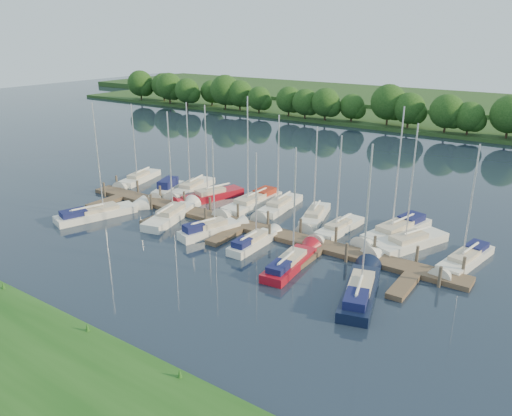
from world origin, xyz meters
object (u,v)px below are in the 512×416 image
Objects in this scene: motorboat at (168,190)px; sailboat_s_2 at (211,231)px; sailboat_n_0 at (138,179)px; sailboat_n_5 at (279,207)px; dock at (240,228)px.

sailboat_s_2 is at bearing 132.92° from motorboat.
sailboat_n_5 reaches higher than sailboat_n_0.
motorboat is 13.46m from sailboat_n_5.
sailboat_s_2 is at bearing -123.97° from dock.
sailboat_n_0 is 1.64× the size of motorboat.
sailboat_n_0 is 0.96× the size of sailboat_n_5.
dock is 4.41× the size of sailboat_s_2.
sailboat_n_0 is 6.12m from motorboat.
sailboat_s_2 reaches higher than motorboat.
sailboat_s_2 is (17.67, -7.79, 0.08)m from sailboat_n_0.
sailboat_n_0 is 1.07× the size of sailboat_s_2.
sailboat_n_0 is 19.31m from sailboat_s_2.
motorboat is 0.59× the size of sailboat_n_5.
sailboat_n_0 reaches higher than motorboat.
sailboat_n_5 reaches higher than motorboat.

